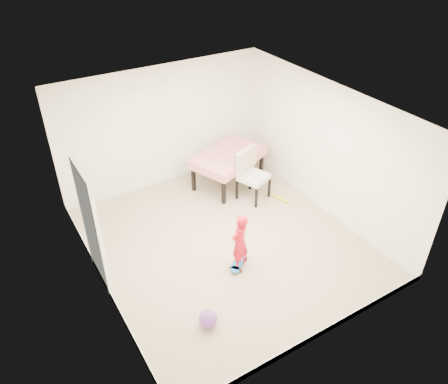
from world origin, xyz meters
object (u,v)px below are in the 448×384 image
dining_chair (254,176)px  child (240,243)px  balloon (208,319)px  dining_table (228,168)px  skateboard (239,263)px

dining_chair → child: dining_chair is taller
balloon → dining_table: bearing=53.9°
child → balloon: 1.39m
dining_chair → skateboard: size_ratio=1.86×
child → balloon: (-1.06, -0.80, -0.38)m
balloon → skateboard: bearing=38.2°
dining_table → child: 2.69m
skateboard → dining_table: bearing=22.0°
dining_chair → skateboard: (-1.36, -1.55, -0.50)m
child → balloon: child is taller
balloon → dining_chair: bearing=44.5°
dining_chair → skateboard: dining_chair is taller
dining_table → dining_chair: size_ratio=1.47×
dining_table → balloon: bearing=-147.3°
dining_chair → balloon: (-2.44, -2.40, -0.40)m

